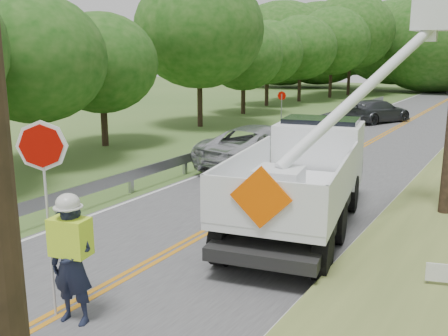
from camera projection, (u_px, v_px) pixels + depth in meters
The scene contains 10 objects.
ground at pixel (40, 324), 8.43m from camera, with size 140.00×140.00×0.00m, color #3E6329.
road at pixel (327, 166), 20.13m from camera, with size 7.20×96.00×0.03m.
guardrail at pixel (249, 140), 22.78m from camera, with size 0.18×48.00×0.77m.
treeline_left at pixel (275, 41), 38.55m from camera, with size 9.95×52.53×10.38m.
flagger at pixel (71, 254), 8.23m from camera, with size 1.22×0.63×3.38m.
bucket_truck at pixel (316, 161), 13.47m from camera, with size 4.68×7.58×7.05m.
suv_silver at pixel (267, 147), 19.51m from camera, with size 2.82×6.12×1.70m, color silver.
suv_darkgrey at pixel (377, 111), 32.39m from camera, with size 2.03×4.98×1.45m, color #383B40.
stop_sign_permanent at pixel (282, 106), 27.91m from camera, with size 0.50×0.06×2.34m.
yard_sign at pixel (440, 274), 9.13m from camera, with size 0.48×0.18×0.72m.
Camera 1 is at (6.57, -4.95, 4.44)m, focal length 40.47 mm.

